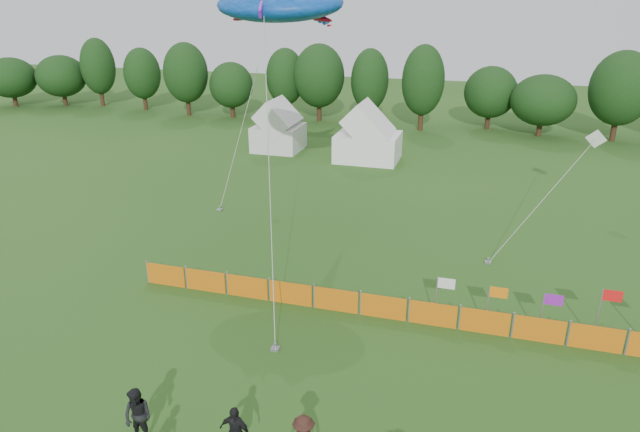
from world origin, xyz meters
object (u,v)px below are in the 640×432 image
(tent_left, at_px, (278,130))
(tent_right, at_px, (368,138))
(spectator_d, at_px, (235,432))
(stingray_kite, at_px, (283,4))
(barrier_fence, at_px, (383,307))
(spectator_b, at_px, (138,417))

(tent_left, xyz_separation_m, tent_right, (7.96, -1.07, 0.03))
(spectator_d, relative_size, stingray_kite, 0.09)
(tent_right, relative_size, barrier_fence, 0.23)
(tent_right, height_order, spectator_d, tent_right)
(tent_left, xyz_separation_m, spectator_d, (10.93, -33.00, -0.90))
(barrier_fence, bearing_deg, tent_left, 119.11)
(spectator_d, height_order, stingray_kite, stingray_kite)
(tent_right, height_order, stingray_kite, stingray_kite)
(tent_left, xyz_separation_m, barrier_fence, (13.57, -24.37, -1.25))
(spectator_b, bearing_deg, barrier_fence, 61.83)
(barrier_fence, height_order, spectator_d, spectator_d)
(tent_right, relative_size, spectator_d, 2.95)
(tent_left, distance_m, tent_right, 8.03)
(barrier_fence, distance_m, spectator_d, 9.03)
(spectator_b, height_order, stingray_kite, stingray_kite)
(tent_left, relative_size, spectator_d, 2.31)
(tent_left, relative_size, tent_right, 0.78)
(spectator_d, xyz_separation_m, stingray_kite, (-3.99, 15.79, 11.11))
(tent_right, height_order, spectator_b, tent_right)
(tent_right, distance_m, stingray_kite, 19.11)
(barrier_fence, bearing_deg, spectator_d, -107.01)
(tent_right, bearing_deg, barrier_fence, -76.47)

